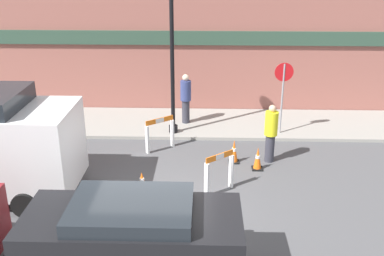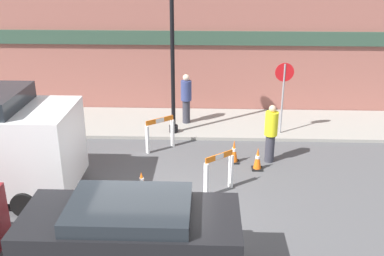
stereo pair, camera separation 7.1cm
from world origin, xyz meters
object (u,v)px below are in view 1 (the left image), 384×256
object	(u,v)px
streetlamp_post	(172,39)
parked_car_1	(133,237)
person_worker	(271,132)
person_pedestrian	(186,97)
stop_sign	(283,87)

from	to	relation	value
streetlamp_post	parked_car_1	distance (m)	7.44
person_worker	person_pedestrian	xyz separation A→B (m)	(-2.56, 2.81, 0.12)
parked_car_1	person_pedestrian	bearing A→B (deg)	85.81
parked_car_1	person_worker	bearing A→B (deg)	58.83
streetlamp_post	stop_sign	world-z (taller)	streetlamp_post
streetlamp_post	person_worker	world-z (taller)	streetlamp_post
person_worker	person_pedestrian	size ratio (longest dim) A/B	0.99
stop_sign	person_worker	distance (m)	2.19
stop_sign	parked_car_1	size ratio (longest dim) A/B	0.61
streetlamp_post	person_worker	size ratio (longest dim) A/B	2.77
streetlamp_post	parked_car_1	world-z (taller)	streetlamp_post
stop_sign	person_pedestrian	world-z (taller)	stop_sign
person_pedestrian	parked_car_1	xyz separation A→B (m)	(-0.59, -8.01, -0.09)
streetlamp_post	parked_car_1	size ratio (longest dim) A/B	1.23
stop_sign	person_worker	bearing A→B (deg)	69.86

